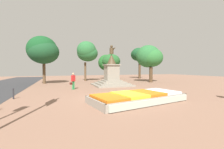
{
  "coord_description": "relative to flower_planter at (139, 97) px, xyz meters",
  "views": [
    {
      "loc": [
        -3.7,
        -9.73,
        2.1
      ],
      "look_at": [
        1.15,
        3.86,
        1.55
      ],
      "focal_mm": 24.0,
      "sensor_mm": 36.0,
      "label": 1
    }
  ],
  "objects": [
    {
      "name": "park_tree_behind_statue",
      "position": [
        4.88,
        20.79,
        3.24
      ],
      "size": [
        4.18,
        4.53,
        5.08
      ],
      "color": "brown",
      "rests_on": "ground_plane"
    },
    {
      "name": "flower_planter",
      "position": [
        0.0,
        0.0,
        0.0
      ],
      "size": [
        6.55,
        3.84,
        0.59
      ],
      "color": "#38281C",
      "rests_on": "ground_plane"
    },
    {
      "name": "park_tree_far_right",
      "position": [
        -6.8,
        14.14,
        4.29
      ],
      "size": [
        4.19,
        4.12,
        6.57
      ],
      "color": "brown",
      "rests_on": "ground_plane"
    },
    {
      "name": "park_tree_street_side",
      "position": [
        -0.2,
        17.17,
        4.7
      ],
      "size": [
        3.59,
        3.37,
        6.76
      ],
      "color": "brown",
      "rests_on": "ground_plane"
    },
    {
      "name": "ground_plane",
      "position": [
        -1.1,
        1.35,
        -0.27
      ],
      "size": [
        76.79,
        76.79,
        0.0
      ],
      "primitive_type": "plane",
      "color": "#8C6651"
    },
    {
      "name": "park_tree_far_left",
      "position": [
        11.56,
        20.31,
        4.92
      ],
      "size": [
        3.43,
        3.71,
        6.63
      ],
      "color": "#4C3823",
      "rests_on": "ground_plane"
    },
    {
      "name": "park_tree_mid_canopy",
      "position": [
        8.86,
        12.07,
        3.72
      ],
      "size": [
        4.06,
        3.9,
        5.88
      ],
      "color": "#4C3823",
      "rests_on": "ground_plane"
    },
    {
      "name": "kerb_bollard_mid_b",
      "position": [
        -7.79,
        3.66,
        0.14
      ],
      "size": [
        0.11,
        0.11,
        0.77
      ],
      "color": "#2D2D33",
      "rests_on": "ground_plane"
    },
    {
      "name": "statue_monument",
      "position": [
        1.45,
        9.31,
        0.87
      ],
      "size": [
        4.47,
        4.47,
        5.05
      ],
      "color": "gray",
      "rests_on": "ground_plane"
    },
    {
      "name": "pedestrian_with_handbag",
      "position": [
        -3.44,
        7.15,
        0.69
      ],
      "size": [
        0.61,
        0.53,
        1.7
      ],
      "color": "#338C4C",
      "rests_on": "ground_plane"
    }
  ]
}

